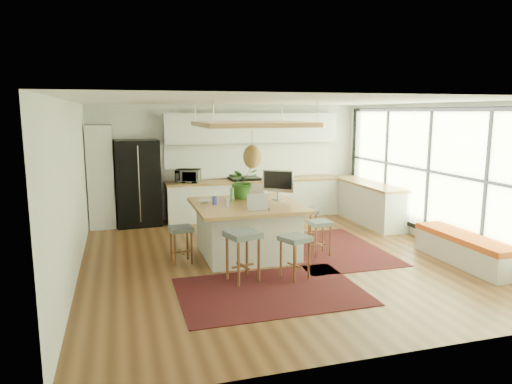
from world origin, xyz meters
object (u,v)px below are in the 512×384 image
object	(u,v)px
stool_near_left	(243,258)
laptop	(258,203)
monitor	(278,185)
stool_left_side	(181,243)
microwave	(188,174)
stool_right_front	(319,236)
island_plant	(242,185)
fridge	(138,185)
stool_near_right	(295,256)
stool_right_back	(305,227)
island	(247,229)

from	to	relation	value
stool_near_left	laptop	world-z (taller)	laptop
monitor	stool_left_side	bearing A→B (deg)	-131.41
microwave	stool_right_front	bearing A→B (deg)	-40.90
island_plant	stool_left_side	bearing A→B (deg)	-151.36
stool_near_left	laptop	size ratio (longest dim) A/B	2.04
stool_left_side	microwave	distance (m)	3.14
laptop	microwave	world-z (taller)	microwave
laptop	microwave	size ratio (longest dim) A/B	0.69
fridge	stool_left_side	distance (m)	3.10
stool_near_right	microwave	world-z (taller)	microwave
stool_near_left	microwave	size ratio (longest dim) A/B	1.41
stool_right_front	stool_right_back	world-z (taller)	stool_right_back
stool_right_front	laptop	distance (m)	1.38
stool_right_front	island_plant	size ratio (longest dim) A/B	0.95
stool_left_side	island_plant	bearing A→B (deg)	28.64
stool_near_left	stool_near_right	size ratio (longest dim) A/B	1.15
island	stool_right_front	distance (m)	1.30
fridge	stool_near_right	size ratio (longest dim) A/B	2.87
stool_near_left	stool_near_right	xyz separation A→B (m)	(0.79, -0.11, 0.00)
stool_near_left	stool_right_front	distance (m)	1.86
island	stool_near_left	bearing A→B (deg)	-107.88
microwave	island	bearing A→B (deg)	-58.32
stool_near_right	laptop	world-z (taller)	laptop
stool_near_left	microwave	bearing A→B (deg)	92.91
monitor	stool_near_left	bearing A→B (deg)	-88.47
microwave	island_plant	size ratio (longest dim) A/B	0.83
monitor	island_plant	bearing A→B (deg)	-169.94
stool_right_front	stool_near_left	bearing A→B (deg)	-151.86
monitor	stool_right_back	bearing A→B (deg)	43.02
stool_near_right	laptop	distance (m)	1.13
fridge	monitor	xyz separation A→B (m)	(2.42, -2.61, 0.26)
fridge	island_plant	distance (m)	2.95
stool_near_right	stool_right_back	world-z (taller)	stool_right_back
stool_right_front	monitor	size ratio (longest dim) A/B	1.05
fridge	stool_right_back	size ratio (longest dim) A/B	2.73
fridge	laptop	distance (m)	3.85
stool_right_back	monitor	distance (m)	1.02
monitor	stool_right_front	bearing A→B (deg)	-11.18
stool_near_left	stool_right_front	size ratio (longest dim) A/B	1.23
stool_near_right	laptop	bearing A→B (deg)	112.15
stool_right_front	monitor	world-z (taller)	monitor
stool_near_right	island_plant	distance (m)	2.12
stool_left_side	stool_right_back	bearing A→B (deg)	10.34
fridge	microwave	size ratio (longest dim) A/B	3.52
laptop	monitor	xyz separation A→B (m)	(0.61, 0.79, 0.14)
stool_near_left	monitor	size ratio (longest dim) A/B	1.29
laptop	microwave	xyz separation A→B (m)	(-0.67, 3.41, 0.06)
fridge	island_plant	bearing A→B (deg)	-54.25
island	monitor	bearing A→B (deg)	19.74
stool_right_front	monitor	distance (m)	1.19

